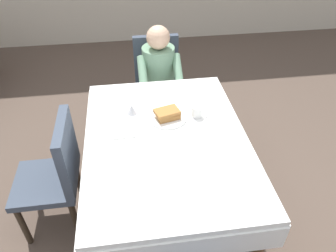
# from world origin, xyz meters

# --- Properties ---
(ground_plane) EXTENTS (14.00, 14.00, 0.00)m
(ground_plane) POSITION_xyz_m (0.00, 0.00, 0.00)
(ground_plane) COLOR brown
(dining_table_main) EXTENTS (1.12, 1.52, 0.74)m
(dining_table_main) POSITION_xyz_m (0.00, 0.00, 0.65)
(dining_table_main) COLOR white
(dining_table_main) RESTS_ON ground
(chair_diner) EXTENTS (0.44, 0.45, 0.93)m
(chair_diner) POSITION_xyz_m (0.07, 1.17, 0.53)
(chair_diner) COLOR #384251
(chair_diner) RESTS_ON ground
(diner_person) EXTENTS (0.40, 0.43, 1.12)m
(diner_person) POSITION_xyz_m (0.07, 1.01, 0.67)
(diner_person) COLOR gray
(diner_person) RESTS_ON ground
(chair_left_side) EXTENTS (0.45, 0.44, 0.93)m
(chair_left_side) POSITION_xyz_m (-0.77, 0.00, 0.53)
(chair_left_side) COLOR #384251
(chair_left_side) RESTS_ON ground
(plate_breakfast) EXTENTS (0.28, 0.28, 0.02)m
(plate_breakfast) POSITION_xyz_m (0.04, 0.22, 0.75)
(plate_breakfast) COLOR white
(plate_breakfast) RESTS_ON dining_table_main
(breakfast_stack) EXTENTS (0.20, 0.16, 0.06)m
(breakfast_stack) POSITION_xyz_m (0.03, 0.21, 0.79)
(breakfast_stack) COLOR #A36B33
(breakfast_stack) RESTS_ON plate_breakfast
(cup_coffee) EXTENTS (0.11, 0.08, 0.08)m
(cup_coffee) POSITION_xyz_m (0.25, 0.21, 0.78)
(cup_coffee) COLOR white
(cup_coffee) RESTS_ON dining_table_main
(syrup_pitcher) EXTENTS (0.08, 0.08, 0.07)m
(syrup_pitcher) POSITION_xyz_m (-0.22, 0.31, 0.78)
(syrup_pitcher) COLOR silver
(syrup_pitcher) RESTS_ON dining_table_main
(fork_left_of_plate) EXTENTS (0.03, 0.18, 0.00)m
(fork_left_of_plate) POSITION_xyz_m (-0.15, 0.20, 0.74)
(fork_left_of_plate) COLOR silver
(fork_left_of_plate) RESTS_ON dining_table_main
(knife_right_of_plate) EXTENTS (0.02, 0.20, 0.00)m
(knife_right_of_plate) POSITION_xyz_m (0.23, 0.20, 0.74)
(knife_right_of_plate) COLOR silver
(knife_right_of_plate) RESTS_ON dining_table_main
(spoon_near_edge) EXTENTS (0.15, 0.05, 0.00)m
(spoon_near_edge) POSITION_xyz_m (0.04, -0.10, 0.74)
(spoon_near_edge) COLOR silver
(spoon_near_edge) RESTS_ON dining_table_main
(napkin_folded) EXTENTS (0.17, 0.13, 0.01)m
(napkin_folded) POSITION_xyz_m (-0.29, 0.09, 0.74)
(napkin_folded) COLOR white
(napkin_folded) RESTS_ON dining_table_main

